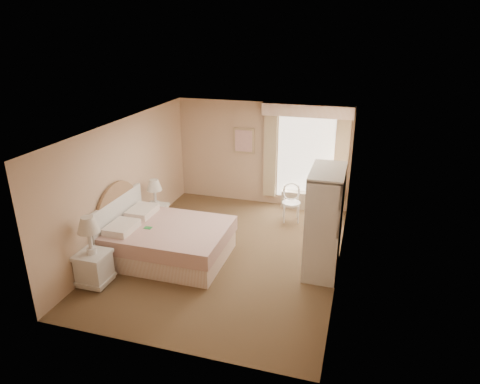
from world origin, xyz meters
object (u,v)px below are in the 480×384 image
(nightstand_near, at_px, (93,260))
(armoire, at_px, (324,230))
(nightstand_far, at_px, (156,210))
(cafe_chair, at_px, (291,199))
(bed, at_px, (164,240))
(round_table, at_px, (327,195))

(nightstand_near, distance_m, armoire, 4.00)
(nightstand_far, relative_size, cafe_chair, 1.29)
(bed, height_order, nightstand_near, bed)
(nightstand_near, relative_size, cafe_chair, 1.47)
(bed, distance_m, nightstand_far, 1.33)
(nightstand_near, distance_m, round_table, 5.33)
(nightstand_far, distance_m, round_table, 3.89)
(nightstand_near, relative_size, nightstand_far, 1.13)
(round_table, distance_m, armoire, 2.46)
(nightstand_far, xyz_separation_m, armoire, (3.65, -0.71, 0.37))
(nightstand_far, height_order, round_table, nightstand_far)
(bed, bearing_deg, round_table, 45.75)
(cafe_chair, bearing_deg, nightstand_far, -168.63)
(round_table, distance_m, cafe_chair, 0.89)
(nightstand_far, bearing_deg, armoire, -10.98)
(bed, xyz_separation_m, cafe_chair, (2.01, 2.37, 0.13))
(bed, xyz_separation_m, round_table, (2.77, 2.84, 0.13))
(nightstand_far, relative_size, armoire, 0.58)
(bed, xyz_separation_m, nightstand_far, (-0.72, 1.12, 0.05))
(bed, bearing_deg, nightstand_near, -121.42)
(round_table, relative_size, cafe_chair, 0.87)
(cafe_chair, distance_m, armoire, 2.19)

